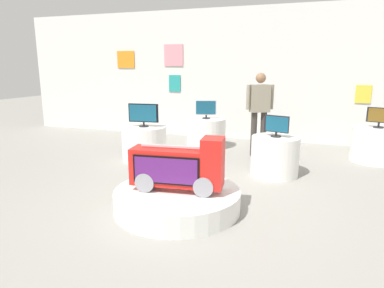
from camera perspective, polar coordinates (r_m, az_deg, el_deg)
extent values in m
plane|color=gray|center=(4.54, 0.61, -10.06)|extent=(30.00, 30.00, 0.00)
cube|color=silver|center=(8.47, 9.85, 11.42)|extent=(12.58, 0.10, 3.17)
cube|color=teal|center=(8.91, -2.94, 10.21)|extent=(0.31, 0.02, 0.42)
cube|color=pink|center=(8.92, -3.15, 14.79)|extent=(0.51, 0.02, 0.54)
cube|color=yellow|center=(8.42, 27.01, 7.53)|extent=(0.32, 0.02, 0.39)
cube|color=orange|center=(9.50, -11.14, 13.86)|extent=(0.50, 0.02, 0.44)
cylinder|color=white|center=(4.33, -2.49, -9.37)|extent=(1.59, 1.59, 0.26)
cylinder|color=gray|center=(4.34, -7.21, -5.79)|extent=(0.28, 0.41, 0.24)
cylinder|color=gray|center=(4.16, 2.38, -6.56)|extent=(0.28, 0.41, 0.24)
cube|color=red|center=(4.18, -2.55, -3.88)|extent=(1.17, 0.45, 0.45)
cube|color=red|center=(4.01, 3.57, -0.09)|extent=(0.28, 0.36, 0.16)
cube|color=black|center=(4.04, -4.49, -4.50)|extent=(0.82, 0.09, 0.35)
cube|color=#561E6B|center=(4.04, -4.49, -4.50)|extent=(0.78, 0.09, 0.31)
cube|color=#B2B2B7|center=(4.12, -2.58, -0.45)|extent=(0.92, 0.11, 0.02)
cylinder|color=white|center=(7.58, 2.39, 1.87)|extent=(0.87, 0.87, 0.66)
cylinder|color=black|center=(7.52, 2.42, 4.40)|extent=(0.17, 0.17, 0.02)
cylinder|color=black|center=(7.52, 2.42, 4.72)|extent=(0.04, 0.04, 0.07)
cube|color=silver|center=(7.49, 2.43, 6.20)|extent=(0.46, 0.15, 0.32)
cube|color=navy|center=(7.47, 2.35, 6.18)|extent=(0.42, 0.11, 0.29)
cylinder|color=white|center=(5.77, 13.84, -2.00)|extent=(0.78, 0.78, 0.66)
cylinder|color=black|center=(5.69, 14.02, 1.30)|extent=(0.17, 0.17, 0.02)
cylinder|color=black|center=(5.68, 14.04, 1.67)|extent=(0.04, 0.04, 0.06)
cube|color=black|center=(5.66, 14.13, 3.32)|extent=(0.40, 0.16, 0.27)
cube|color=navy|center=(5.63, 14.18, 3.28)|extent=(0.36, 0.13, 0.25)
cylinder|color=white|center=(7.33, 28.71, -0.09)|extent=(0.90, 0.90, 0.66)
cylinder|color=black|center=(7.27, 29.00, 2.51)|extent=(0.19, 0.19, 0.02)
cylinder|color=black|center=(7.26, 29.04, 2.90)|extent=(0.04, 0.04, 0.08)
cube|color=black|center=(7.24, 29.20, 4.30)|extent=(0.44, 0.14, 0.28)
cube|color=brown|center=(7.22, 29.27, 4.28)|extent=(0.40, 0.11, 0.25)
cylinder|color=white|center=(6.62, -8.07, 0.14)|extent=(0.86, 0.86, 0.66)
cylinder|color=black|center=(6.55, -8.16, 3.03)|extent=(0.19, 0.19, 0.02)
cylinder|color=black|center=(6.54, -8.17, 3.41)|extent=(0.04, 0.04, 0.07)
cube|color=black|center=(6.51, -8.23, 5.23)|extent=(0.59, 0.09, 0.35)
cube|color=navy|center=(6.50, -8.33, 5.21)|extent=(0.54, 0.06, 0.32)
cylinder|color=#38332D|center=(7.01, 11.95, 1.71)|extent=(0.12, 0.12, 0.90)
cylinder|color=#38332D|center=(6.95, 10.39, 1.68)|extent=(0.12, 0.12, 0.90)
cube|color=gray|center=(6.88, 11.43, 7.57)|extent=(0.43, 0.34, 0.54)
sphere|color=#8C6647|center=(6.86, 11.58, 10.89)|extent=(0.20, 0.20, 0.20)
cylinder|color=gray|center=(6.96, 13.33, 7.76)|extent=(0.08, 0.08, 0.48)
cylinder|color=gray|center=(6.81, 9.50, 7.82)|extent=(0.08, 0.08, 0.48)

